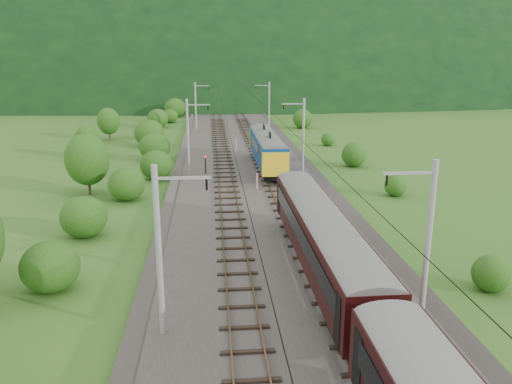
{
  "coord_description": "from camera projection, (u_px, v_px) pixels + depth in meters",
  "views": [
    {
      "loc": [
        -3.76,
        -20.92,
        12.83
      ],
      "look_at": [
        -0.42,
        15.77,
        2.6
      ],
      "focal_mm": 35.0,
      "sensor_mm": 36.0,
      "label": 1
    }
  ],
  "objects": [
    {
      "name": "mountain_main",
      "position": [
        216.0,
        78.0,
        273.33
      ],
      "size": [
        504.0,
        360.0,
        244.0
      ],
      "primitive_type": "ellipsoid",
      "color": "black",
      "rests_on": "ground"
    },
    {
      "name": "railbed",
      "position": [
        270.0,
        250.0,
        33.39
      ],
      "size": [
        14.0,
        220.0,
        0.3
      ],
      "primitive_type": "cube",
      "color": "#38332D",
      "rests_on": "ground"
    },
    {
      "name": "track_left",
      "position": [
        234.0,
        248.0,
        33.12
      ],
      "size": [
        2.4,
        220.0,
        0.27
      ],
      "color": "brown",
      "rests_on": "railbed"
    },
    {
      "name": "vegetation_left",
      "position": [
        92.0,
        179.0,
        42.73
      ],
      "size": [
        13.29,
        148.78,
        7.07
      ],
      "color": "#205015",
      "rests_on": "ground"
    },
    {
      "name": "mountain_ridge",
      "position": [
        17.0,
        76.0,
        301.23
      ],
      "size": [
        336.0,
        280.0,
        132.0
      ],
      "primitive_type": "ellipsoid",
      "color": "black",
      "rests_on": "ground"
    },
    {
      "name": "ground",
      "position": [
        295.0,
        332.0,
        23.83
      ],
      "size": [
        600.0,
        600.0,
        0.0
      ],
      "primitive_type": "plane",
      "color": "#28581B",
      "rests_on": "ground"
    },
    {
      "name": "track_right",
      "position": [
        305.0,
        246.0,
        33.54
      ],
      "size": [
        2.4,
        220.0,
        0.27
      ],
      "color": "brown",
      "rests_on": "railbed"
    },
    {
      "name": "overhead_wires",
      "position": [
        271.0,
        148.0,
        31.53
      ],
      "size": [
        4.83,
        198.0,
        0.03
      ],
      "color": "black",
      "rests_on": "ground"
    },
    {
      "name": "catenary_right",
      "position": [
        303.0,
        134.0,
        53.87
      ],
      "size": [
        2.54,
        192.28,
        8.0
      ],
      "color": "gray",
      "rests_on": "railbed"
    },
    {
      "name": "vegetation_right",
      "position": [
        354.0,
        159.0,
        56.97
      ],
      "size": [
        4.88,
        108.53,
        3.07
      ],
      "color": "#205015",
      "rests_on": "ground"
    },
    {
      "name": "hazard_post_far",
      "position": [
        257.0,
        181.0,
        47.74
      ],
      "size": [
        0.16,
        0.16,
        1.52
      ],
      "primitive_type": "cylinder",
      "color": "red",
      "rests_on": "railbed"
    },
    {
      "name": "hazard_post_near",
      "position": [
        236.0,
        145.0,
        66.55
      ],
      "size": [
        0.17,
        0.17,
        1.59
      ],
      "primitive_type": "cylinder",
      "color": "red",
      "rests_on": "railbed"
    },
    {
      "name": "catenary_left",
      "position": [
        189.0,
        135.0,
        52.8
      ],
      "size": [
        2.54,
        192.28,
        8.0
      ],
      "color": "gray",
      "rests_on": "railbed"
    },
    {
      "name": "signal",
      "position": [
        205.0,
        163.0,
        53.78
      ],
      "size": [
        0.22,
        0.22,
        1.95
      ],
      "color": "black",
      "rests_on": "railbed"
    }
  ]
}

